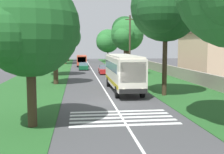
# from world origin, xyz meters

# --- Properties ---
(ground) EXTENTS (160.00, 160.00, 0.00)m
(ground) POSITION_xyz_m (0.00, 0.00, 0.00)
(ground) COLOR #424244
(grass_verge_left) EXTENTS (120.00, 8.00, 0.04)m
(grass_verge_left) POSITION_xyz_m (15.00, 8.20, 0.02)
(grass_verge_left) COLOR #235623
(grass_verge_left) RESTS_ON ground
(grass_verge_right) EXTENTS (120.00, 8.00, 0.04)m
(grass_verge_right) POSITION_xyz_m (15.00, -8.20, 0.02)
(grass_verge_right) COLOR #235623
(grass_verge_right) RESTS_ON ground
(centre_line) EXTENTS (110.00, 0.16, 0.01)m
(centre_line) POSITION_xyz_m (15.00, 0.00, 0.00)
(centre_line) COLOR silver
(centre_line) RESTS_ON ground
(coach_bus) EXTENTS (11.16, 2.62, 3.73)m
(coach_bus) POSITION_xyz_m (5.75, -1.80, 2.15)
(coach_bus) COLOR silver
(coach_bus) RESTS_ON ground
(zebra_crossing) EXTENTS (4.05, 6.80, 0.01)m
(zebra_crossing) POSITION_xyz_m (-5.15, 0.00, 0.00)
(zebra_crossing) COLOR silver
(zebra_crossing) RESTS_ON ground
(trailing_car_0) EXTENTS (4.30, 1.78, 1.43)m
(trailing_car_0) POSITION_xyz_m (24.26, -1.61, 0.67)
(trailing_car_0) COLOR #B21E1E
(trailing_car_0) RESTS_ON ground
(trailing_car_1) EXTENTS (4.30, 1.78, 1.43)m
(trailing_car_1) POSITION_xyz_m (32.81, 1.68, 0.67)
(trailing_car_1) COLOR #145933
(trailing_car_1) RESTS_ON ground
(trailing_minibus_0) EXTENTS (6.00, 2.14, 2.53)m
(trailing_minibus_0) POSITION_xyz_m (41.70, 1.90, 1.55)
(trailing_minibus_0) COLOR #CC4C33
(trailing_minibus_0) RESTS_ON ground
(roadside_tree_left_0) EXTENTS (8.02, 6.35, 11.30)m
(roadside_tree_left_0) POSITION_xyz_m (50.83, 6.02, 7.96)
(roadside_tree_left_0) COLOR brown
(roadside_tree_left_0) RESTS_ON grass_verge_left
(roadside_tree_left_1) EXTENTS (6.34, 5.13, 8.99)m
(roadside_tree_left_1) POSITION_xyz_m (11.94, 5.63, 6.29)
(roadside_tree_left_1) COLOR #3D2D1E
(roadside_tree_left_1) RESTS_ON grass_verge_left
(roadside_tree_left_2) EXTENTS (6.82, 5.63, 8.50)m
(roadside_tree_left_2) POSITION_xyz_m (-6.42, 5.57, 5.55)
(roadside_tree_left_2) COLOR #3D2D1E
(roadside_tree_left_2) RESTS_ON grass_verge_left
(roadside_tree_left_3) EXTENTS (6.63, 5.61, 8.68)m
(roadside_tree_left_3) POSITION_xyz_m (22.71, 6.30, 5.75)
(roadside_tree_left_3) COLOR #3D2D1E
(roadside_tree_left_3) RESTS_ON grass_verge_left
(roadside_tree_left_4) EXTENTS (8.41, 7.56, 11.05)m
(roadside_tree_left_4) POSITION_xyz_m (63.66, 5.62, 7.15)
(roadside_tree_left_4) COLOR brown
(roadside_tree_left_4) RESTS_ON grass_verge_left
(roadside_tree_right_0) EXTENTS (6.07, 5.15, 8.96)m
(roadside_tree_right_0) POSITION_xyz_m (21.87, -4.92, 6.26)
(roadside_tree_right_0) COLOR #3D2D1E
(roadside_tree_right_0) RESTS_ON grass_verge_right
(roadside_tree_right_1) EXTENTS (7.60, 6.47, 11.47)m
(roadside_tree_right_1) POSITION_xyz_m (2.66, -5.08, 8.10)
(roadside_tree_right_1) COLOR #3D2D1E
(roadside_tree_right_1) RESTS_ON grass_verge_right
(roadside_tree_right_2) EXTENTS (5.88, 4.97, 10.13)m
(roadside_tree_right_2) POSITION_xyz_m (30.57, -5.92, 7.54)
(roadside_tree_right_2) COLOR #4C3826
(roadside_tree_right_2) RESTS_ON grass_verge_right
(roadside_tree_right_4) EXTENTS (8.29, 6.91, 9.43)m
(roadside_tree_right_4) POSITION_xyz_m (60.87, -5.85, 5.86)
(roadside_tree_right_4) COLOR #4C3826
(roadside_tree_right_4) RESTS_ON grass_verge_right
(utility_pole) EXTENTS (0.24, 1.40, 9.00)m
(utility_pole) POSITION_xyz_m (18.00, -4.75, 4.68)
(utility_pole) COLOR #473828
(utility_pole) RESTS_ON grass_verge_right
(roadside_wall) EXTENTS (70.00, 0.40, 1.55)m
(roadside_wall) POSITION_xyz_m (20.00, -11.60, 0.82)
(roadside_wall) COLOR gray
(roadside_wall) RESTS_ON grass_verge_right
(roadside_building) EXTENTS (12.36, 8.32, 7.36)m
(roadside_building) POSITION_xyz_m (20.22, -18.77, 3.73)
(roadside_building) COLOR beige
(roadside_building) RESTS_ON ground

